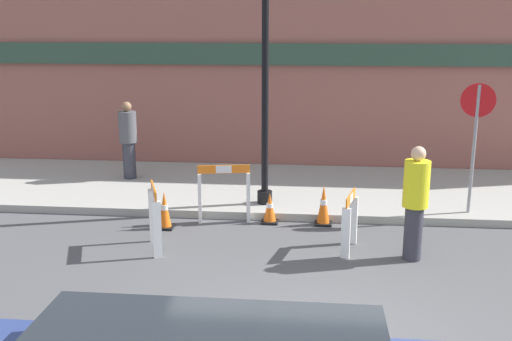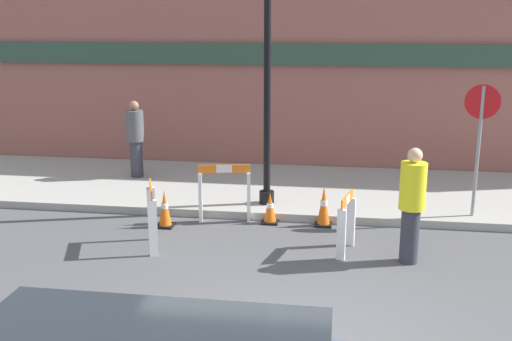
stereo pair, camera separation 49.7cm
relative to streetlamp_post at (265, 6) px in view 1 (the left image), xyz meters
name	(u,v)px [view 1 (the left image)]	position (x,y,z in m)	size (l,w,h in m)	color
sidewalk_slab	(312,190)	(0.91, 1.29, -3.75)	(18.00, 3.80, 0.15)	#9E9B93
storefront_facade	(315,56)	(0.91, 3.26, -1.08)	(18.00, 0.22, 5.50)	#93564C
streetlamp_post	(265,6)	(0.00, 0.00, 0.00)	(0.44, 0.44, 5.78)	black
stop_sign	(476,127)	(3.78, -0.19, -2.10)	(0.60, 0.12, 2.37)	gray
barricade_0	(224,191)	(-0.67, -0.77, -3.24)	(0.95, 0.30, 1.07)	white
barricade_1	(155,216)	(-1.57, -2.19, -3.26)	(0.39, 0.78, 1.06)	white
barricade_2	(350,221)	(1.51, -1.94, -3.33)	(0.29, 0.72, 0.95)	white
traffic_cone_0	(165,211)	(-1.67, -1.19, -3.50)	(0.30, 0.30, 0.67)	black
traffic_cone_1	(324,205)	(1.12, -0.72, -3.47)	(0.30, 0.30, 0.73)	black
traffic_cone_2	(270,208)	(0.15, -0.72, -3.56)	(0.30, 0.30, 0.56)	black
person_worker	(415,200)	(2.46, -2.20, -2.88)	(0.49, 0.49, 1.78)	#33333D
person_pedestrian	(128,138)	(-3.15, 1.57, -2.77)	(0.46, 0.46, 1.71)	#33333D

